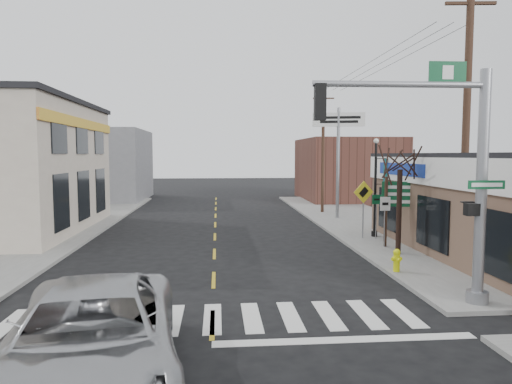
{
  "coord_description": "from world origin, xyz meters",
  "views": [
    {
      "loc": [
        0.15,
        -10.93,
        4.16
      ],
      "look_at": [
        1.55,
        5.55,
        2.8
      ],
      "focal_mm": 32.0,
      "sensor_mm": 36.0,
      "label": 1
    }
  ],
  "objects": [
    {
      "name": "ground",
      "position": [
        0.0,
        0.0,
        0.0
      ],
      "size": [
        140.0,
        140.0,
        0.0
      ],
      "primitive_type": "plane",
      "color": "black",
      "rests_on": "ground"
    },
    {
      "name": "sidewalk_right",
      "position": [
        9.0,
        13.0,
        0.07
      ],
      "size": [
        6.0,
        38.0,
        0.13
      ],
      "primitive_type": "cube",
      "color": "slate",
      "rests_on": "ground"
    },
    {
      "name": "sidewalk_left",
      "position": [
        -9.0,
        13.0,
        0.07
      ],
      "size": [
        6.0,
        38.0,
        0.13
      ],
      "primitive_type": "cube",
      "color": "slate",
      "rests_on": "ground"
    },
    {
      "name": "center_line",
      "position": [
        0.0,
        8.0,
        0.01
      ],
      "size": [
        0.12,
        56.0,
        0.01
      ],
      "primitive_type": "cube",
      "color": "gold",
      "rests_on": "ground"
    },
    {
      "name": "crosswalk",
      "position": [
        0.0,
        0.4,
        0.01
      ],
      "size": [
        11.0,
        2.2,
        0.01
      ],
      "primitive_type": "cube",
      "color": "silver",
      "rests_on": "ground"
    },
    {
      "name": "bldg_distant_right",
      "position": [
        12.0,
        30.0,
        2.8
      ],
      "size": [
        8.0,
        10.0,
        5.6
      ],
      "primitive_type": "cube",
      "color": "#532F26",
      "rests_on": "ground"
    },
    {
      "name": "bldg_distant_left",
      "position": [
        -11.0,
        32.0,
        3.2
      ],
      "size": [
        9.0,
        10.0,
        6.4
      ],
      "primitive_type": "cube",
      "color": "slate",
      "rests_on": "ground"
    },
    {
      "name": "suv",
      "position": [
        -2.09,
        -2.9,
        0.9
      ],
      "size": [
        3.87,
        6.84,
        1.8
      ],
      "primitive_type": "imported",
      "rotation": [
        0.0,
        0.0,
        0.14
      ],
      "color": "#A7A9AC",
      "rests_on": "ground"
    },
    {
      "name": "traffic_signal_pole",
      "position": [
        6.43,
        0.67,
        3.97
      ],
      "size": [
        5.09,
        0.39,
        6.45
      ],
      "rotation": [
        0.0,
        0.0,
        -0.02
      ],
      "color": "gray",
      "rests_on": "sidewalk_right"
    },
    {
      "name": "guide_sign",
      "position": [
        8.2,
        8.29,
        2.1
      ],
      "size": [
        1.76,
        0.14,
        3.07
      ],
      "rotation": [
        0.0,
        0.0,
        -0.27
      ],
      "color": "#422B1E",
      "rests_on": "sidewalk_right"
    },
    {
      "name": "fire_hydrant",
      "position": [
        6.3,
        4.08,
        0.56
      ],
      "size": [
        0.25,
        0.25,
        0.79
      ],
      "rotation": [
        0.0,
        0.0,
        0.25
      ],
      "color": "#D7E20B",
      "rests_on": "sidewalk_right"
    },
    {
      "name": "ped_crossing_sign",
      "position": [
        7.15,
        10.37,
        2.02
      ],
      "size": [
        1.08,
        0.08,
        2.77
      ],
      "rotation": [
        0.0,
        0.0,
        0.24
      ],
      "color": "gray",
      "rests_on": "sidewalk_right"
    },
    {
      "name": "lamp_post",
      "position": [
        7.91,
        10.73,
        2.93
      ],
      "size": [
        0.63,
        0.49,
        4.81
      ],
      "rotation": [
        0.0,
        0.0,
        0.26
      ],
      "color": "black",
      "rests_on": "sidewalk_right"
    },
    {
      "name": "dance_center_sign",
      "position": [
        7.81,
        17.56,
        5.37
      ],
      "size": [
        3.29,
        0.21,
        6.98
      ],
      "rotation": [
        0.0,
        0.0,
        -0.22
      ],
      "color": "gray",
      "rests_on": "sidewalk_right"
    },
    {
      "name": "bare_tree",
      "position": [
        7.5,
        6.9,
        4.18
      ],
      "size": [
        2.57,
        2.57,
        5.15
      ],
      "rotation": [
        0.0,
        0.0,
        -0.1
      ],
      "color": "black",
      "rests_on": "sidewalk_right"
    },
    {
      "name": "shrub_back",
      "position": [
        9.71,
        9.16,
        0.53
      ],
      "size": [
        1.06,
        1.06,
        0.79
      ],
      "primitive_type": "ellipsoid",
      "color": "black",
      "rests_on": "sidewalk_right"
    },
    {
      "name": "utility_pole_near",
      "position": [
        8.65,
        4.12,
        5.11
      ],
      "size": [
        1.69,
        0.25,
        9.72
      ],
      "rotation": [
        0.0,
        0.0,
        -0.1
      ],
      "color": "#4A3125",
      "rests_on": "sidewalk_right"
    },
    {
      "name": "utility_pole_far",
      "position": [
        7.5,
        20.46,
        4.47
      ],
      "size": [
        1.47,
        0.22,
        8.46
      ],
      "rotation": [
        0.0,
        0.0,
        -0.09
      ],
      "color": "#493920",
      "rests_on": "sidewalk_right"
    }
  ]
}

